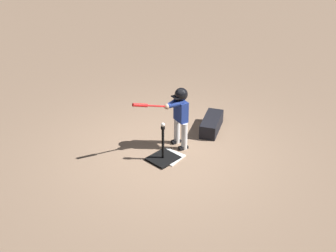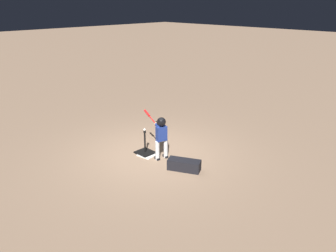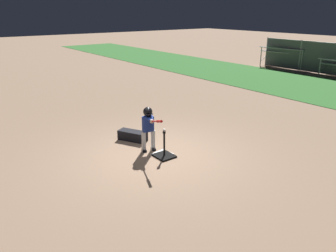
# 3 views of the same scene
# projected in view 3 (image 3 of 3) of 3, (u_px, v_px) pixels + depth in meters

# --- Properties ---
(ground_plane) EXTENTS (90.00, 90.00, 0.00)m
(ground_plane) POSITION_uv_depth(u_px,v_px,m) (156.00, 155.00, 8.50)
(ground_plane) COLOR #93755B
(home_plate) EXTENTS (0.49, 0.49, 0.02)m
(home_plate) POSITION_uv_depth(u_px,v_px,m) (162.00, 154.00, 8.54)
(home_plate) COLOR white
(home_plate) RESTS_ON ground_plane
(batting_tee) EXTENTS (0.50, 0.45, 0.69)m
(batting_tee) POSITION_uv_depth(u_px,v_px,m) (164.00, 154.00, 8.39)
(batting_tee) COLOR black
(batting_tee) RESTS_ON ground_plane
(batter_child) EXTENTS (1.09, 0.48, 1.21)m
(batter_child) POSITION_uv_depth(u_px,v_px,m) (148.00, 124.00, 8.51)
(batter_child) COLOR silver
(batter_child) RESTS_ON ground_plane
(baseball) EXTENTS (0.07, 0.07, 0.07)m
(baseball) POSITION_uv_depth(u_px,v_px,m) (164.00, 130.00, 8.18)
(baseball) COLOR white
(baseball) RESTS_ON batting_tee
(bleachers_far_left) EXTENTS (3.35, 2.93, 1.30)m
(bleachers_far_left) POSITION_uv_depth(u_px,v_px,m) (289.00, 57.00, 21.78)
(bleachers_far_left) COLOR #ADAFB7
(bleachers_far_left) RESTS_ON ground_plane
(equipment_bag) EXTENTS (0.89, 0.67, 0.28)m
(equipment_bag) POSITION_uv_depth(u_px,v_px,m) (133.00, 136.00, 9.43)
(equipment_bag) COLOR black
(equipment_bag) RESTS_ON ground_plane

